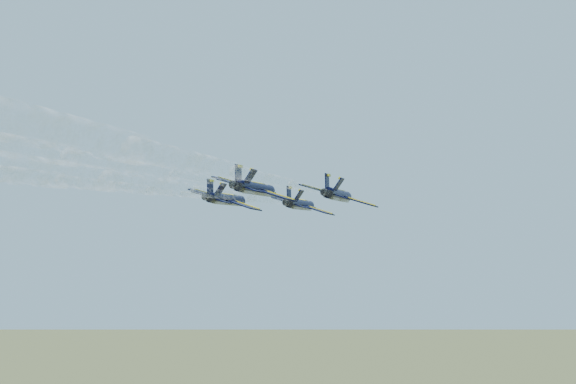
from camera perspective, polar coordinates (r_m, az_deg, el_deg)
The scene contains 6 objects.
jet_lead at distance 104.43m, azimuth 1.13°, elevation -1.12°, with size 11.37×15.73×4.60m.
jet_left at distance 97.34m, azimuth -5.46°, elevation -0.66°, with size 11.37×15.73×4.60m.
jet_right at distance 91.96m, azimuth 4.50°, elevation -0.29°, with size 11.37×15.73×4.60m.
jet_slot at distance 84.46m, azimuth -2.88°, elevation 0.30°, with size 11.37×15.73×4.60m.
smoke_trail_lead at distance 57.79m, azimuth -11.90°, elevation 3.92°, with size 15.96×65.69×2.42m.
smoke_trail_right at distance 44.57m, azimuth -8.77°, elevation 7.13°, with size 15.96×65.69×2.42m.
Camera 1 is at (47.97, -81.73, 89.72)m, focal length 40.00 mm.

